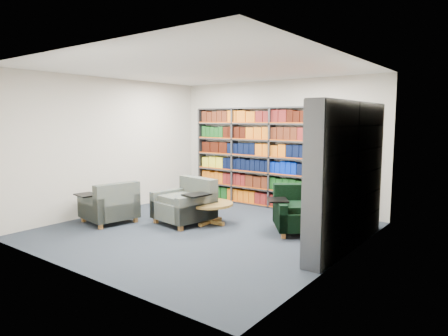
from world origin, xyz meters
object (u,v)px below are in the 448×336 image
Objects in this scene: chair_green_right at (300,213)px; coffee_table at (210,207)px; chair_teal_front at (111,206)px; chair_teal_left at (188,205)px.

chair_green_right is 1.66m from coffee_table.
chair_green_right is 3.51m from chair_teal_front.
chair_green_right is 1.44× the size of coffee_table.
coffee_table is (0.41, 0.18, -0.02)m from chair_teal_left.
chair_green_right reaches higher than chair_teal_front.
chair_teal_front is (-1.13, -0.91, -0.02)m from chair_teal_left.
chair_green_right reaches higher than coffee_table.
chair_green_right is (1.97, 0.74, -0.02)m from chair_teal_left.
coffee_table is (-1.56, -0.56, -0.00)m from chair_green_right.
chair_teal_front is 1.88m from coffee_table.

